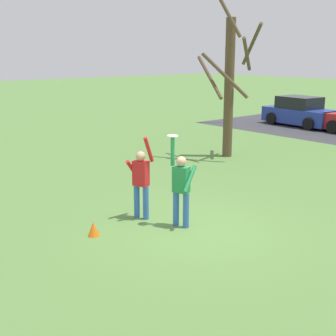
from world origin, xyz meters
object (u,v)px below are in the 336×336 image
person_catcher (181,185)px  bare_tree_tall (229,82)px  frisbee_disc (173,136)px  person_defender (141,179)px  lamppost_by_lot (226,77)px  parked_car_blue (300,112)px  field_cone_orange (94,229)px

person_catcher → bare_tree_tall: (-4.37, 6.30, 1.86)m
person_catcher → frisbee_disc: 1.13m
person_defender → lamppost_by_lot: 16.29m
person_defender → parked_car_blue: 16.69m
frisbee_disc → field_cone_orange: size_ratio=0.76×
field_cone_orange → person_defender: bearing=98.7°
parked_car_blue → lamppost_by_lot: size_ratio=0.99×
person_catcher → parked_car_blue: bearing=-84.1°
frisbee_disc → person_defender: bearing=-160.7°
parked_car_blue → bare_tree_tall: bare_tree_tall is taller
bare_tree_tall → field_cone_orange: (3.57, -8.14, -2.68)m
lamppost_by_lot → field_cone_orange: lamppost_by_lot is taller
bare_tree_tall → lamppost_by_lot: size_ratio=1.50×
person_defender → parked_car_blue: bearing=92.2°
person_catcher → field_cone_orange: size_ratio=6.50×
person_catcher → person_defender: person_catcher is taller
person_defender → frisbee_disc: frisbee_disc is taller
person_defender → field_cone_orange: bearing=-100.7°
parked_car_blue → field_cone_orange: 18.16m
person_catcher → lamppost_by_lot: 16.63m
person_defender → bare_tree_tall: 7.68m
person_defender → lamppost_by_lot: (-9.48, 13.15, 1.60)m
person_defender → bare_tree_tall: bare_tree_tall is taller
person_defender → lamppost_by_lot: lamppost_by_lot is taller
person_catcher → field_cone_orange: bearing=47.1°
bare_tree_tall → field_cone_orange: bearing=-66.3°
person_defender → lamppost_by_lot: bearing=106.4°
person_defender → frisbee_disc: bearing=0.0°
frisbee_disc → person_catcher: bearing=19.3°
person_catcher → lamppost_by_lot: (-10.50, 12.79, 1.60)m
parked_car_blue → field_cone_orange: bearing=-64.8°
bare_tree_tall → field_cone_orange: 9.28m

